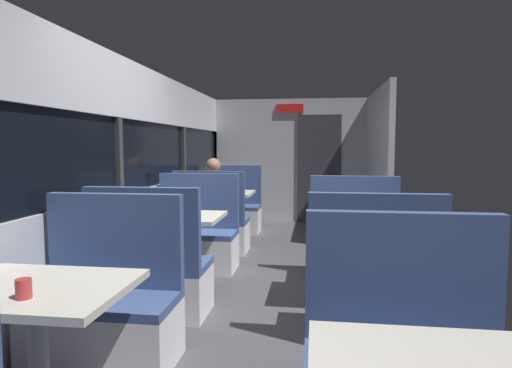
{
  "coord_description": "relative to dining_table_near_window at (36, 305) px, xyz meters",
  "views": [
    {
      "loc": [
        0.46,
        -4.0,
        1.42
      ],
      "look_at": [
        -0.29,
        1.53,
        0.93
      ],
      "focal_mm": 30.39,
      "sensor_mm": 36.0,
      "label": 1
    }
  ],
  "objects": [
    {
      "name": "coffee_cup_primary",
      "position": [
        0.07,
        -0.17,
        0.15
      ],
      "size": [
        0.07,
        0.07,
        0.09
      ],
      "color": "#B23333",
      "rests_on": "dining_table_near_window"
    },
    {
      "name": "bench_far_window_facing_end",
      "position": [
        0.0,
        3.7,
        -0.31
      ],
      "size": [
        0.95,
        0.5,
        1.1
      ],
      "color": "silver",
      "rests_on": "ground_plane"
    },
    {
      "name": "seated_passenger",
      "position": [
        0.0,
        3.77,
        -0.1
      ],
      "size": [
        0.47,
        0.55,
        1.26
      ],
      "color": "#26262D",
      "rests_on": "ground_plane"
    },
    {
      "name": "bench_mid_window_facing_end",
      "position": [
        0.0,
        1.5,
        -0.31
      ],
      "size": [
        0.95,
        0.5,
        1.1
      ],
      "color": "silver",
      "rests_on": "ground_plane"
    },
    {
      "name": "dining_table_far_window",
      "position": [
        0.0,
        4.4,
        0.0
      ],
      "size": [
        0.9,
        0.7,
        0.74
      ],
      "color": "#9E9EA3",
      "rests_on": "ground_plane"
    },
    {
      "name": "bench_far_window_facing_entry",
      "position": [
        0.0,
        5.09,
        -0.31
      ],
      "size": [
        0.95,
        0.5,
        1.1
      ],
      "color": "silver",
      "rests_on": "ground_plane"
    },
    {
      "name": "dining_table_near_window",
      "position": [
        0.0,
        0.0,
        0.0
      ],
      "size": [
        0.9,
        0.7,
        0.74
      ],
      "color": "#9E9EA3",
      "rests_on": "ground_plane"
    },
    {
      "name": "ground_plane",
      "position": [
        0.89,
        2.09,
        -0.65
      ],
      "size": [
        3.3,
        9.2,
        0.02
      ],
      "primitive_type": "cube",
      "color": "#423F44"
    },
    {
      "name": "bench_rear_aisle_facing_entry",
      "position": [
        1.79,
        2.7,
        -0.31
      ],
      "size": [
        0.95,
        0.5,
        1.1
      ],
      "color": "silver",
      "rests_on": "ground_plane"
    },
    {
      "name": "carriage_window_panel_left",
      "position": [
        -0.56,
        2.09,
        0.47
      ],
      "size": [
        0.09,
        8.48,
        2.3
      ],
      "color": "#B2B2B7",
      "rests_on": "ground_plane"
    },
    {
      "name": "carriage_end_bulkhead",
      "position": [
        0.95,
        6.28,
        0.5
      ],
      "size": [
        2.9,
        0.11,
        2.3
      ],
      "color": "#B2B2B7",
      "rests_on": "ground_plane"
    },
    {
      "name": "dining_table_rear_aisle",
      "position": [
        1.79,
        2.0,
        0.0
      ],
      "size": [
        0.9,
        0.7,
        0.74
      ],
      "color": "#9E9EA3",
      "rests_on": "ground_plane"
    },
    {
      "name": "dining_table_mid_window",
      "position": [
        0.0,
        2.2,
        0.0
      ],
      "size": [
        0.9,
        0.7,
        0.74
      ],
      "color": "#9E9EA3",
      "rests_on": "ground_plane"
    },
    {
      "name": "bench_mid_window_facing_entry",
      "position": [
        0.0,
        2.9,
        -0.31
      ],
      "size": [
        0.95,
        0.5,
        1.1
      ],
      "color": "silver",
      "rests_on": "ground_plane"
    },
    {
      "name": "bench_rear_aisle_facing_end",
      "position": [
        1.79,
        1.3,
        -0.31
      ],
      "size": [
        0.95,
        0.5,
        1.1
      ],
      "color": "silver",
      "rests_on": "ground_plane"
    },
    {
      "name": "bench_near_window_facing_entry",
      "position": [
        0.0,
        0.7,
        -0.31
      ],
      "size": [
        0.95,
        0.5,
        1.1
      ],
      "color": "silver",
      "rests_on": "ground_plane"
    },
    {
      "name": "carriage_aisle_panel_right",
      "position": [
        2.34,
        5.09,
        0.51
      ],
      "size": [
        0.08,
        2.4,
        2.3
      ],
      "primitive_type": "cube",
      "color": "#B2B2B7",
      "rests_on": "ground_plane"
    }
  ]
}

